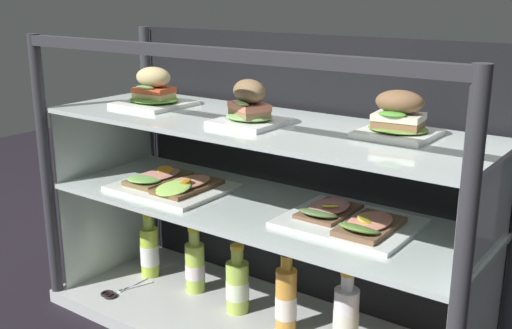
{
  "coord_description": "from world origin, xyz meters",
  "views": [
    {
      "loc": [
        0.98,
        -1.34,
        1.01
      ],
      "look_at": [
        0.0,
        0.0,
        0.54
      ],
      "focal_mm": 43.15,
      "sensor_mm": 36.0,
      "label": 1
    }
  ],
  "objects_px": {
    "juice_bottle_tucked_behind": "(150,251)",
    "juice_bottle_front_right_end": "(346,318)",
    "juice_bottle_front_fourth": "(195,266)",
    "plated_roll_sandwich_far_right": "(398,119)",
    "open_sandwich_tray_near_right_corner": "(348,220)",
    "plated_roll_sandwich_near_left_corner": "(154,92)",
    "open_sandwich_tray_mid_left": "(171,184)",
    "juice_bottle_back_left": "(237,285)",
    "juice_bottle_front_second": "(286,300)",
    "plated_roll_sandwich_far_left": "(249,108)",
    "kitchen_scissors": "(115,292)"
  },
  "relations": [
    {
      "from": "juice_bottle_front_fourth",
      "to": "juice_bottle_front_right_end",
      "type": "distance_m",
      "value": 0.57
    },
    {
      "from": "plated_roll_sandwich_far_right",
      "to": "open_sandwich_tray_near_right_corner",
      "type": "relative_size",
      "value": 0.52
    },
    {
      "from": "juice_bottle_front_second",
      "to": "kitchen_scissors",
      "type": "relative_size",
      "value": 1.37
    },
    {
      "from": "open_sandwich_tray_near_right_corner",
      "to": "juice_bottle_tucked_behind",
      "type": "height_order",
      "value": "open_sandwich_tray_near_right_corner"
    },
    {
      "from": "plated_roll_sandwich_far_left",
      "to": "juice_bottle_back_left",
      "type": "bearing_deg",
      "value": 145.46
    },
    {
      "from": "juice_bottle_back_left",
      "to": "kitchen_scissors",
      "type": "bearing_deg",
      "value": -159.24
    },
    {
      "from": "open_sandwich_tray_mid_left",
      "to": "juice_bottle_back_left",
      "type": "height_order",
      "value": "open_sandwich_tray_mid_left"
    },
    {
      "from": "juice_bottle_tucked_behind",
      "to": "juice_bottle_front_fourth",
      "type": "distance_m",
      "value": 0.21
    },
    {
      "from": "juice_bottle_back_left",
      "to": "juice_bottle_tucked_behind",
      "type": "bearing_deg",
      "value": 177.57
    },
    {
      "from": "juice_bottle_tucked_behind",
      "to": "juice_bottle_front_right_end",
      "type": "distance_m",
      "value": 0.77
    },
    {
      "from": "plated_roll_sandwich_far_right",
      "to": "open_sandwich_tray_mid_left",
      "type": "bearing_deg",
      "value": -172.13
    },
    {
      "from": "plated_roll_sandwich_far_left",
      "to": "kitchen_scissors",
      "type": "bearing_deg",
      "value": -170.49
    },
    {
      "from": "plated_roll_sandwich_far_right",
      "to": "juice_bottle_back_left",
      "type": "height_order",
      "value": "plated_roll_sandwich_far_right"
    },
    {
      "from": "juice_bottle_tucked_behind",
      "to": "juice_bottle_front_fourth",
      "type": "relative_size",
      "value": 1.03
    },
    {
      "from": "juice_bottle_tucked_behind",
      "to": "kitchen_scissors",
      "type": "distance_m",
      "value": 0.19
    },
    {
      "from": "juice_bottle_back_left",
      "to": "plated_roll_sandwich_near_left_corner",
      "type": "bearing_deg",
      "value": -177.11
    },
    {
      "from": "juice_bottle_front_fourth",
      "to": "juice_bottle_front_second",
      "type": "height_order",
      "value": "juice_bottle_front_second"
    },
    {
      "from": "juice_bottle_tucked_behind",
      "to": "juice_bottle_front_right_end",
      "type": "height_order",
      "value": "juice_bottle_front_right_end"
    },
    {
      "from": "plated_roll_sandwich_far_right",
      "to": "juice_bottle_front_fourth",
      "type": "xyz_separation_m",
      "value": [
        -0.67,
        -0.02,
        -0.57
      ]
    },
    {
      "from": "plated_roll_sandwich_near_left_corner",
      "to": "open_sandwich_tray_mid_left",
      "type": "xyz_separation_m",
      "value": [
        0.1,
        -0.04,
        -0.27
      ]
    },
    {
      "from": "plated_roll_sandwich_near_left_corner",
      "to": "open_sandwich_tray_near_right_corner",
      "type": "relative_size",
      "value": 0.6
    },
    {
      "from": "open_sandwich_tray_near_right_corner",
      "to": "juice_bottle_front_fourth",
      "type": "bearing_deg",
      "value": 176.96
    },
    {
      "from": "juice_bottle_front_fourth",
      "to": "kitchen_scissors",
      "type": "xyz_separation_m",
      "value": [
        -0.2,
        -0.17,
        -0.09
      ]
    },
    {
      "from": "juice_bottle_front_fourth",
      "to": "juice_bottle_front_second",
      "type": "relative_size",
      "value": 0.89
    },
    {
      "from": "plated_roll_sandwich_near_left_corner",
      "to": "juice_bottle_front_second",
      "type": "bearing_deg",
      "value": 0.19
    },
    {
      "from": "open_sandwich_tray_near_right_corner",
      "to": "juice_bottle_back_left",
      "type": "height_order",
      "value": "open_sandwich_tray_near_right_corner"
    },
    {
      "from": "plated_roll_sandwich_far_left",
      "to": "juice_bottle_front_right_end",
      "type": "height_order",
      "value": "plated_roll_sandwich_far_left"
    },
    {
      "from": "plated_roll_sandwich_far_left",
      "to": "open_sandwich_tray_near_right_corner",
      "type": "distance_m",
      "value": 0.4
    },
    {
      "from": "juice_bottle_tucked_behind",
      "to": "plated_roll_sandwich_near_left_corner",
      "type": "bearing_deg",
      "value": -19.92
    },
    {
      "from": "plated_roll_sandwich_far_right",
      "to": "juice_bottle_front_fourth",
      "type": "distance_m",
      "value": 0.88
    },
    {
      "from": "juice_bottle_tucked_behind",
      "to": "kitchen_scissors",
      "type": "relative_size",
      "value": 1.26
    },
    {
      "from": "plated_roll_sandwich_far_left",
      "to": "juice_bottle_front_right_end",
      "type": "relative_size",
      "value": 0.73
    },
    {
      "from": "plated_roll_sandwich_far_left",
      "to": "juice_bottle_back_left",
      "type": "height_order",
      "value": "plated_roll_sandwich_far_left"
    },
    {
      "from": "plated_roll_sandwich_far_right",
      "to": "juice_bottle_front_second",
      "type": "height_order",
      "value": "plated_roll_sandwich_far_right"
    },
    {
      "from": "juice_bottle_front_fourth",
      "to": "juice_bottle_front_second",
      "type": "bearing_deg",
      "value": -5.58
    },
    {
      "from": "juice_bottle_front_fourth",
      "to": "juice_bottle_front_right_end",
      "type": "height_order",
      "value": "juice_bottle_front_right_end"
    },
    {
      "from": "plated_roll_sandwich_far_right",
      "to": "plated_roll_sandwich_near_left_corner",
      "type": "bearing_deg",
      "value": -176.05
    },
    {
      "from": "open_sandwich_tray_near_right_corner",
      "to": "kitchen_scissors",
      "type": "xyz_separation_m",
      "value": [
        -0.77,
        -0.14,
        -0.39
      ]
    },
    {
      "from": "juice_bottle_front_second",
      "to": "plated_roll_sandwich_far_left",
      "type": "bearing_deg",
      "value": -149.69
    },
    {
      "from": "plated_roll_sandwich_near_left_corner",
      "to": "juice_bottle_front_fourth",
      "type": "distance_m",
      "value": 0.58
    },
    {
      "from": "plated_roll_sandwich_near_left_corner",
      "to": "juice_bottle_front_right_end",
      "type": "bearing_deg",
      "value": 2.12
    },
    {
      "from": "plated_roll_sandwich_far_right",
      "to": "juice_bottle_front_right_end",
      "type": "distance_m",
      "value": 0.58
    },
    {
      "from": "juice_bottle_tucked_behind",
      "to": "juice_bottle_front_right_end",
      "type": "xyz_separation_m",
      "value": [
        0.77,
        -0.01,
        0.0
      ]
    },
    {
      "from": "open_sandwich_tray_near_right_corner",
      "to": "juice_bottle_tucked_behind",
      "type": "xyz_separation_m",
      "value": [
        -0.78,
        0.02,
        -0.3
      ]
    },
    {
      "from": "plated_roll_sandwich_near_left_corner",
      "to": "plated_roll_sandwich_far_right",
      "type": "bearing_deg",
      "value": 3.95
    },
    {
      "from": "plated_roll_sandwich_near_left_corner",
      "to": "plated_roll_sandwich_far_left",
      "type": "distance_m",
      "value": 0.41
    },
    {
      "from": "plated_roll_sandwich_far_left",
      "to": "open_sandwich_tray_near_right_corner",
      "type": "relative_size",
      "value": 0.51
    },
    {
      "from": "juice_bottle_back_left",
      "to": "juice_bottle_front_second",
      "type": "xyz_separation_m",
      "value": [
        0.19,
        -0.01,
        0.02
      ]
    },
    {
      "from": "plated_roll_sandwich_far_right",
      "to": "juice_bottle_front_right_end",
      "type": "xyz_separation_m",
      "value": [
        -0.1,
        -0.03,
        -0.57
      ]
    },
    {
      "from": "plated_roll_sandwich_far_right",
      "to": "juice_bottle_back_left",
      "type": "bearing_deg",
      "value": -175.35
    }
  ]
}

